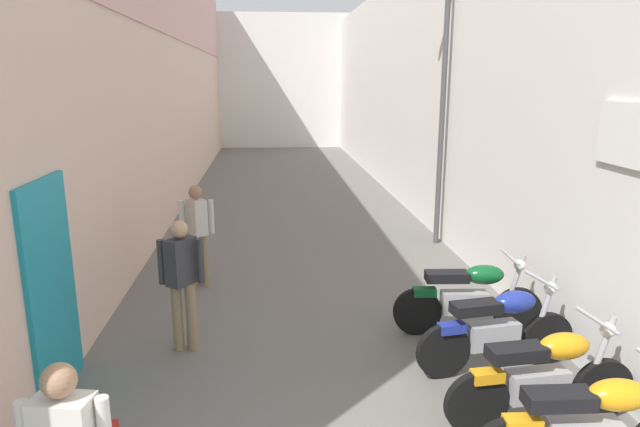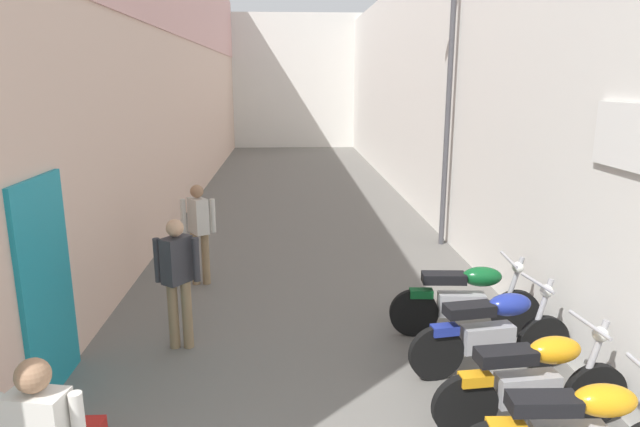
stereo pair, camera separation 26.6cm
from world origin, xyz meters
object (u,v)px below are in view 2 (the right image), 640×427
Objects in this scene: street_lamp at (444,91)px; motorcycle_third at (493,330)px; motorcycle_fourth at (466,298)px; pedestrian_further_down at (199,227)px; motorcycle_second at (534,380)px; pedestrian_mid_alley at (178,274)px.

motorcycle_third is at bearing -98.31° from street_lamp.
street_lamp is at bearing 79.84° from motorcycle_fourth.
motorcycle_third is 4.60m from pedestrian_further_down.
motorcycle_second is 5.29m from pedestrian_further_down.
motorcycle_third and motorcycle_fourth have the same top height.
pedestrian_mid_alley reaches higher than motorcycle_third.
motorcycle_second is 1.00× the size of motorcycle_fourth.
motorcycle_third is at bearing -13.15° from pedestrian_mid_alley.
motorcycle_fourth is at bearing 1.52° from pedestrian_mid_alley.
pedestrian_mid_alley reaches higher than motorcycle_second.
motorcycle_second is 0.37× the size of street_lamp.
street_lamp is at bearing 81.69° from motorcycle_third.
pedestrian_mid_alley is (-3.45, -0.09, 0.42)m from motorcycle_fourth.
street_lamp is (4.15, 4.02, 1.97)m from pedestrian_mid_alley.
street_lamp is at bearing 44.09° from pedestrian_mid_alley.
street_lamp is at bearing 24.25° from pedestrian_further_down.
motorcycle_third is 1.00× the size of motorcycle_fourth.
street_lamp is (0.70, 5.83, 2.39)m from motorcycle_second.
motorcycle_third is at bearing 90.00° from motorcycle_second.
motorcycle_third is at bearing -39.63° from pedestrian_further_down.
pedestrian_further_down is at bearing -155.75° from street_lamp.
motorcycle_third is 5.43m from street_lamp.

